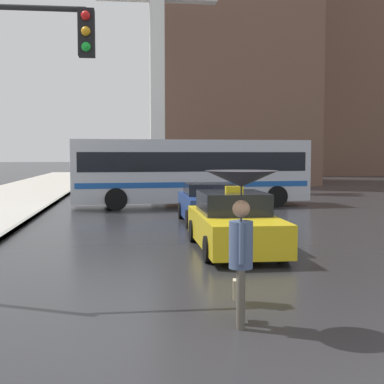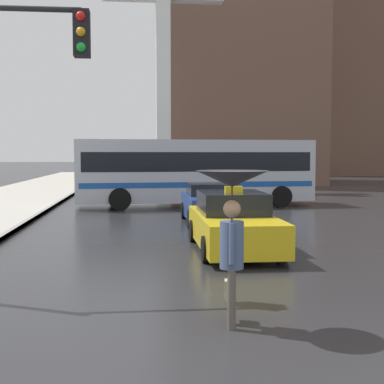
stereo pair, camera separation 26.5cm
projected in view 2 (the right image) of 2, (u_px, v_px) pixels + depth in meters
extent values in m
plane|color=#262628|center=(223.00, 355.00, 6.42)|extent=(300.00, 300.00, 0.00)
cube|color=gold|center=(233.00, 229.00, 13.30)|extent=(1.80, 4.55, 0.75)
cube|color=black|center=(232.00, 203.00, 13.48)|extent=(1.58, 2.05, 0.54)
cylinder|color=black|center=(282.00, 248.00, 12.00)|extent=(0.20, 0.60, 0.60)
cylinder|color=black|center=(207.00, 249.00, 11.83)|extent=(0.20, 0.60, 0.60)
cylinder|color=black|center=(255.00, 230.00, 14.80)|extent=(0.20, 0.60, 0.60)
cylinder|color=black|center=(194.00, 231.00, 14.63)|extent=(0.20, 0.60, 0.60)
cube|color=yellow|center=(234.00, 189.00, 13.23)|extent=(0.44, 0.16, 0.16)
cube|color=navy|center=(212.00, 207.00, 18.64)|extent=(1.80, 4.16, 0.80)
cube|color=black|center=(211.00, 189.00, 18.80)|extent=(1.58, 1.87, 0.41)
cylinder|color=black|center=(243.00, 218.00, 17.47)|extent=(0.20, 0.60, 0.60)
cylinder|color=black|center=(191.00, 219.00, 17.30)|extent=(0.20, 0.60, 0.60)
cylinder|color=black|center=(230.00, 210.00, 20.02)|extent=(0.20, 0.60, 0.60)
cylinder|color=black|center=(184.00, 211.00, 19.86)|extent=(0.20, 0.60, 0.60)
cube|color=#B2B7C1|center=(195.00, 170.00, 24.44)|extent=(10.90, 3.49, 2.76)
cube|color=black|center=(195.00, 161.00, 24.41)|extent=(10.37, 3.46, 0.85)
cube|color=#194C9E|center=(195.00, 183.00, 24.49)|extent=(10.58, 3.49, 0.24)
cylinder|color=black|center=(264.00, 193.00, 26.42)|extent=(0.98, 0.37, 0.96)
cylinder|color=black|center=(281.00, 197.00, 24.07)|extent=(0.98, 0.37, 0.96)
cylinder|color=black|center=(117.00, 195.00, 25.04)|extent=(0.98, 0.37, 0.96)
cylinder|color=black|center=(120.00, 199.00, 22.69)|extent=(0.98, 0.37, 0.96)
cylinder|color=#4C473D|center=(231.00, 300.00, 7.31)|extent=(0.14, 0.14, 0.83)
cylinder|color=#4C473D|center=(231.00, 296.00, 7.53)|extent=(0.14, 0.14, 0.83)
cylinder|color=#3D4C6B|center=(232.00, 245.00, 7.37)|extent=(0.38, 0.38, 0.66)
sphere|color=#997051|center=(232.00, 209.00, 7.33)|extent=(0.24, 0.24, 0.24)
cylinder|color=#3D4C6B|center=(232.00, 244.00, 7.16)|extent=(0.08, 0.08, 0.56)
cylinder|color=#3D4C6B|center=(232.00, 239.00, 7.57)|extent=(0.08, 0.08, 0.56)
cone|color=#232328|center=(232.00, 179.00, 7.30)|extent=(1.00, 1.00, 0.22)
cylinder|color=black|center=(232.00, 204.00, 7.33)|extent=(0.02, 0.02, 0.68)
cube|color=#BFB28C|center=(228.00, 290.00, 7.71)|extent=(0.13, 0.19, 0.28)
cube|color=black|center=(82.00, 34.00, 9.25)|extent=(0.28, 0.28, 0.80)
sphere|color=red|center=(81.00, 16.00, 9.07)|extent=(0.16, 0.16, 0.16)
sphere|color=orange|center=(81.00, 32.00, 9.09)|extent=(0.16, 0.16, 0.16)
sphere|color=green|center=(81.00, 47.00, 9.11)|extent=(0.16, 0.16, 0.16)
cube|color=brown|center=(237.00, 0.00, 43.58)|extent=(11.87, 11.60, 29.87)
cube|color=brown|center=(342.00, 57.00, 61.61)|extent=(15.86, 10.63, 27.06)
cube|color=white|center=(163.00, 55.00, 33.87)|extent=(0.90, 0.90, 17.30)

